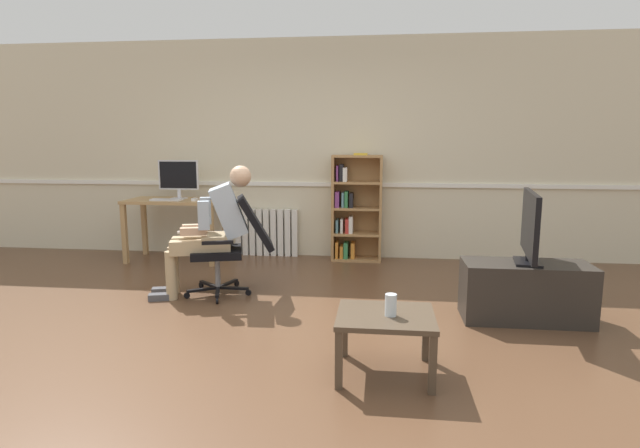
{
  "coord_description": "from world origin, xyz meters",
  "views": [
    {
      "loc": [
        0.7,
        -3.73,
        1.45
      ],
      "look_at": [
        0.15,
        0.85,
        0.7
      ],
      "focal_mm": 28.48,
      "sensor_mm": 36.0,
      "label": 1
    }
  ],
  "objects_px": {
    "computer_mouse": "(195,199)",
    "keyboard": "(166,200)",
    "person_seated": "(212,227)",
    "bookshelf": "(354,209)",
    "computer_desk": "(175,209)",
    "tv_screen": "(530,226)",
    "imac_monitor": "(178,177)",
    "tv_stand": "(525,292)",
    "drinking_glass": "(391,305)",
    "radiator": "(267,232)",
    "office_chair": "(234,241)",
    "coffee_table": "(385,323)"
  },
  "relations": [
    {
      "from": "computer_mouse",
      "to": "radiator",
      "type": "bearing_deg",
      "value": 34.33
    },
    {
      "from": "bookshelf",
      "to": "drinking_glass",
      "type": "xyz_separation_m",
      "value": [
        0.4,
        -3.15,
        -0.17
      ]
    },
    {
      "from": "radiator",
      "to": "person_seated",
      "type": "height_order",
      "value": "person_seated"
    },
    {
      "from": "person_seated",
      "to": "tv_stand",
      "type": "height_order",
      "value": "person_seated"
    },
    {
      "from": "computer_mouse",
      "to": "drinking_glass",
      "type": "distance_m",
      "value": 3.57
    },
    {
      "from": "imac_monitor",
      "to": "tv_stand",
      "type": "distance_m",
      "value": 4.14
    },
    {
      "from": "bookshelf",
      "to": "imac_monitor",
      "type": "bearing_deg",
      "value": -174.3
    },
    {
      "from": "computer_mouse",
      "to": "radiator",
      "type": "relative_size",
      "value": 0.12
    },
    {
      "from": "keyboard",
      "to": "computer_mouse",
      "type": "height_order",
      "value": "computer_mouse"
    },
    {
      "from": "computer_desk",
      "to": "office_chair",
      "type": "distance_m",
      "value": 1.69
    },
    {
      "from": "imac_monitor",
      "to": "office_chair",
      "type": "distance_m",
      "value": 1.8
    },
    {
      "from": "tv_screen",
      "to": "drinking_glass",
      "type": "xyz_separation_m",
      "value": [
        -1.12,
        -1.15,
        -0.32
      ]
    },
    {
      "from": "computer_mouse",
      "to": "keyboard",
      "type": "bearing_deg",
      "value": -176.69
    },
    {
      "from": "tv_screen",
      "to": "coffee_table",
      "type": "distance_m",
      "value": 1.66
    },
    {
      "from": "computer_mouse",
      "to": "radiator",
      "type": "distance_m",
      "value": 1.02
    },
    {
      "from": "computer_desk",
      "to": "tv_screen",
      "type": "xyz_separation_m",
      "value": [
        3.68,
        -1.71,
        0.15
      ]
    },
    {
      "from": "computer_desk",
      "to": "keyboard",
      "type": "distance_m",
      "value": 0.2
    },
    {
      "from": "office_chair",
      "to": "coffee_table",
      "type": "xyz_separation_m",
      "value": [
        1.42,
        -1.56,
        -0.18
      ]
    },
    {
      "from": "imac_monitor",
      "to": "computer_mouse",
      "type": "relative_size",
      "value": 5.03
    },
    {
      "from": "office_chair",
      "to": "drinking_glass",
      "type": "distance_m",
      "value": 2.15
    },
    {
      "from": "keyboard",
      "to": "coffee_table",
      "type": "distance_m",
      "value": 3.75
    },
    {
      "from": "person_seated",
      "to": "tv_stand",
      "type": "relative_size",
      "value": 1.23
    },
    {
      "from": "imac_monitor",
      "to": "computer_mouse",
      "type": "height_order",
      "value": "imac_monitor"
    },
    {
      "from": "computer_mouse",
      "to": "drinking_glass",
      "type": "bearing_deg",
      "value": -50.43
    },
    {
      "from": "office_chair",
      "to": "tv_stand",
      "type": "height_order",
      "value": "office_chair"
    },
    {
      "from": "radiator",
      "to": "tv_screen",
      "type": "bearing_deg",
      "value": -38.58
    },
    {
      "from": "computer_mouse",
      "to": "person_seated",
      "type": "distance_m",
      "value": 1.36
    },
    {
      "from": "tv_stand",
      "to": "coffee_table",
      "type": "bearing_deg",
      "value": -135.69
    },
    {
      "from": "person_seated",
      "to": "tv_screen",
      "type": "height_order",
      "value": "person_seated"
    },
    {
      "from": "tv_stand",
      "to": "drinking_glass",
      "type": "xyz_separation_m",
      "value": [
        -1.12,
        -1.15,
        0.22
      ]
    },
    {
      "from": "imac_monitor",
      "to": "radiator",
      "type": "bearing_deg",
      "value": 17.1
    },
    {
      "from": "computer_mouse",
      "to": "office_chair",
      "type": "xyz_separation_m",
      "value": [
        0.81,
        -1.15,
        -0.25
      ]
    },
    {
      "from": "coffee_table",
      "to": "radiator",
      "type": "bearing_deg",
      "value": 114.79
    },
    {
      "from": "bookshelf",
      "to": "tv_stand",
      "type": "xyz_separation_m",
      "value": [
        1.51,
        -2.0,
        -0.39
      ]
    },
    {
      "from": "drinking_glass",
      "to": "office_chair",
      "type": "bearing_deg",
      "value": 132.42
    },
    {
      "from": "imac_monitor",
      "to": "tv_screen",
      "type": "bearing_deg",
      "value": -26.1
    },
    {
      "from": "computer_desk",
      "to": "person_seated",
      "type": "distance_m",
      "value": 1.62
    },
    {
      "from": "bookshelf",
      "to": "tv_screen",
      "type": "relative_size",
      "value": 1.51
    },
    {
      "from": "drinking_glass",
      "to": "coffee_table",
      "type": "bearing_deg",
      "value": 135.36
    },
    {
      "from": "computer_mouse",
      "to": "drinking_glass",
      "type": "relative_size",
      "value": 0.73
    },
    {
      "from": "radiator",
      "to": "tv_stand",
      "type": "bearing_deg",
      "value": -38.59
    },
    {
      "from": "keyboard",
      "to": "computer_mouse",
      "type": "bearing_deg",
      "value": 3.31
    },
    {
      "from": "computer_mouse",
      "to": "bookshelf",
      "type": "xyz_separation_m",
      "value": [
        1.86,
        0.41,
        -0.14
      ]
    },
    {
      "from": "computer_desk",
      "to": "imac_monitor",
      "type": "distance_m",
      "value": 0.4
    },
    {
      "from": "imac_monitor",
      "to": "bookshelf",
      "type": "xyz_separation_m",
      "value": [
        2.13,
        0.21,
        -0.4
      ]
    },
    {
      "from": "coffee_table",
      "to": "person_seated",
      "type": "bearing_deg",
      "value": 137.09
    },
    {
      "from": "radiator",
      "to": "office_chair",
      "type": "relative_size",
      "value": 0.85
    },
    {
      "from": "bookshelf",
      "to": "tv_stand",
      "type": "height_order",
      "value": "bookshelf"
    },
    {
      "from": "office_chair",
      "to": "tv_stand",
      "type": "bearing_deg",
      "value": 64.02
    },
    {
      "from": "radiator",
      "to": "office_chair",
      "type": "bearing_deg",
      "value": -87.68
    }
  ]
}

